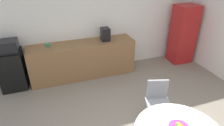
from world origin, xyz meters
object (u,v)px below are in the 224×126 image
at_px(microwave, 6,46).
at_px(coffee_maker, 105,34).
at_px(mug_white, 48,45).
at_px(mini_fridge, 12,70).
at_px(locker_cabinet, 183,34).
at_px(chair_gray, 158,97).

height_order(microwave, coffee_maker, coffee_maker).
relative_size(microwave, mug_white, 3.72).
xyz_separation_m(mini_fridge, locker_cabinet, (4.52, -0.10, 0.37)).
bearing_deg(microwave, coffee_maker, 0.00).
distance_m(chair_gray, mug_white, 2.73).
distance_m(locker_cabinet, coffee_maker, 2.28).
xyz_separation_m(mini_fridge, mug_white, (0.85, 0.03, 0.49)).
height_order(microwave, locker_cabinet, locker_cabinet).
distance_m(mini_fridge, coffee_maker, 2.32).
bearing_deg(chair_gray, microwave, 141.52).
height_order(locker_cabinet, chair_gray, locker_cabinet).
relative_size(microwave, locker_cabinet, 0.29).
relative_size(mini_fridge, chair_gray, 1.10).
bearing_deg(locker_cabinet, coffee_maker, 177.48).
xyz_separation_m(chair_gray, mug_white, (-1.72, 2.08, 0.43)).
distance_m(mini_fridge, microwave, 0.59).
bearing_deg(locker_cabinet, mug_white, 177.94).
distance_m(locker_cabinet, mug_white, 3.67).
distance_m(microwave, mug_white, 0.86).
bearing_deg(mini_fridge, coffee_maker, 0.00).
bearing_deg(locker_cabinet, chair_gray, -134.84).
bearing_deg(microwave, chair_gray, -38.48).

